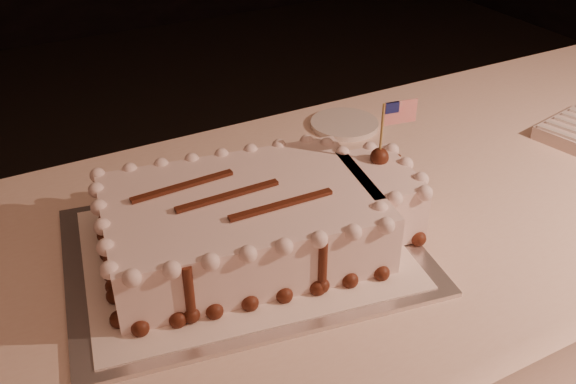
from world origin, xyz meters
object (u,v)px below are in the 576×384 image
banquet_table (329,368)px  side_plate (344,124)px  cake_board (243,250)px  sheet_cake (260,218)px

banquet_table → side_plate: 0.51m
side_plate → cake_board: bearing=-142.0°
banquet_table → side_plate: bearing=55.1°
cake_board → sheet_cake: size_ratio=1.02×
side_plate → sheet_cake: bearing=-139.4°
cake_board → side_plate: (0.38, 0.30, 0.00)m
cake_board → side_plate: 0.48m
banquet_table → cake_board: 0.42m
cake_board → side_plate: size_ratio=3.69×
banquet_table → sheet_cake: (-0.16, -0.02, 0.43)m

